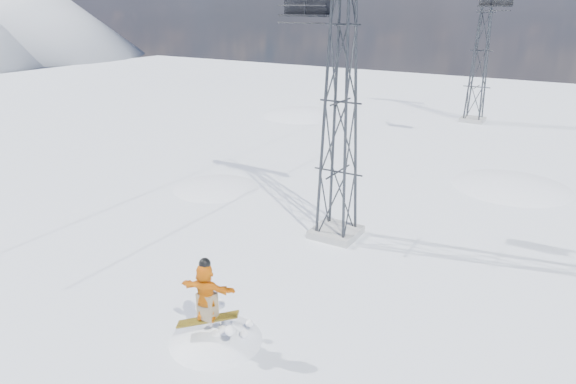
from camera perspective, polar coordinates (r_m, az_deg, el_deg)
name	(u,v)px	position (r m, az deg, el deg)	size (l,w,h in m)	color
ground	(191,329)	(15.79, -10.70, -14.78)	(120.00, 120.00, 0.00)	white
snow_terrain	(342,271)	(38.37, 6.04, -8.73)	(39.00, 37.00, 22.00)	white
lift_tower_near	(340,103)	(19.54, 5.85, 9.85)	(5.20, 1.80, 11.43)	#999999
lift_tower_far	(481,51)	(43.32, 20.67, 14.44)	(5.20, 1.80, 11.43)	#999999
lift_chair_near	(306,9)	(21.29, 1.98, 19.63)	(2.14, 0.61, 2.65)	black
lift_chair_mid	(496,2)	(33.84, 22.07, 18.94)	(1.89, 0.54, 2.34)	black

